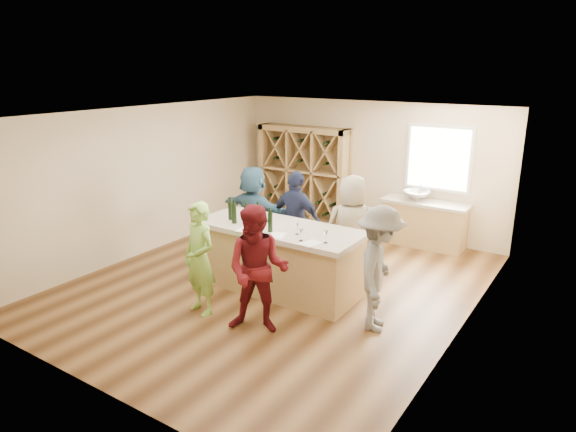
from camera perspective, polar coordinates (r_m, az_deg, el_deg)
The scene contains 34 objects.
floor at distance 8.68m, azimuth -1.29°, elevation -7.82°, with size 6.00×7.00×0.10m, color brown.
ceiling at distance 7.94m, azimuth -1.43°, elevation 11.61°, with size 6.00×7.00×0.10m, color white.
wall_back at distance 11.22m, azimuth 9.06°, elevation 5.39°, with size 6.00×0.10×2.80m, color beige.
wall_front at distance 5.80m, azimuth -21.87°, elevation -6.32°, with size 6.00×0.10×2.80m, color beige.
wall_left at distance 10.20m, azimuth -15.63°, elevation 3.86°, with size 0.10×7.00×2.80m, color beige.
wall_right at distance 6.99m, azimuth 19.68°, elevation -2.22°, with size 0.10×7.00×2.80m, color beige.
window_frame at distance 10.56m, azimuth 16.41°, elevation 6.17°, with size 1.30×0.06×1.30m, color white.
window_pane at distance 10.53m, azimuth 16.36°, elevation 6.14°, with size 1.18×0.01×1.18m, color white.
wine_rack at distance 11.72m, azimuth 1.73°, elevation 4.57°, with size 2.20×0.45×2.20m, color tan.
back_counter_base at distance 10.65m, azimuth 14.89°, elevation -0.96°, with size 1.60×0.58×0.86m, color tan.
back_counter_top at distance 10.52m, azimuth 15.08°, elevation 1.43°, with size 1.70×0.62×0.06m, color #C1B49E.
sink at distance 10.55m, azimuth 14.10°, elevation 2.23°, with size 0.54×0.54×0.19m, color silver.
faucet at distance 10.71m, azimuth 14.45°, elevation 2.72°, with size 0.02×0.02×0.30m, color silver.
tasting_counter_base at distance 8.27m, azimuth -1.03°, elevation -4.96°, with size 2.60×1.00×1.00m, color tan.
tasting_counter_top at distance 8.09m, azimuth -1.04°, elevation -1.40°, with size 2.72×1.12×0.08m, color #C1B49E.
wine_bottle_a at distance 8.43m, azimuth -6.42°, elevation 0.59°, with size 0.07×0.07×0.30m, color black.
wine_bottle_b at distance 8.23m, azimuth -6.01°, elevation 0.29°, with size 0.08×0.08×0.32m, color black.
wine_bottle_c at distance 8.25m, azimuth -4.71°, elevation 0.22°, with size 0.07×0.07×0.28m, color black.
wine_bottle_d at distance 8.11m, azimuth -4.05°, elevation -0.11°, with size 0.07×0.07×0.27m, color black.
wine_bottle_e at distance 8.08m, azimuth -3.39°, elevation -0.00°, with size 0.08×0.08×0.31m, color black.
wine_glass_a at distance 7.88m, azimuth -4.41°, elevation -1.02°, with size 0.06×0.06×0.16m, color white.
wine_glass_c at distance 7.39m, azimuth 1.45°, elevation -2.14°, with size 0.07×0.07×0.17m, color white.
wine_glass_d at distance 7.67m, azimuth 1.01°, elevation -1.48°, with size 0.06×0.06×0.16m, color white.
wine_glass_e at distance 7.32m, azimuth 4.22°, elevation -2.33°, with size 0.07×0.07×0.18m, color white.
tasting_menu_a at distance 7.94m, azimuth -4.83°, elevation -1.51°, with size 0.20×0.28×0.00m, color white.
tasting_menu_b at distance 7.65m, azimuth -1.20°, elevation -2.16°, with size 0.22×0.30×0.00m, color white.
tasting_menu_c at distance 7.32m, azimuth 2.52°, elevation -3.04°, with size 0.21×0.29×0.00m, color white.
person_near_left at distance 7.52m, azimuth -9.79°, elevation -4.70°, with size 0.61×0.45×1.68m, color #8CC64C.
person_near_right at distance 6.91m, azimuth -3.38°, elevation -5.99°, with size 0.87×0.47×1.78m, color #590F14.
person_server at distance 7.06m, azimuth 10.10°, elevation -5.83°, with size 1.13×0.53×1.75m, color slate.
person_far_mid at distance 8.99m, azimuth 0.92°, elevation -0.56°, with size 1.04×0.53×1.78m, color #191E38.
person_far_right at distance 8.49m, azimuth 7.07°, elevation -1.54°, with size 0.89×0.58×1.83m, color gray.
person_far_left at distance 9.55m, azimuth -3.86°, elevation 0.38°, with size 1.63×0.59×1.76m, color #335972.
wine_bottle_f at distance 7.77m, azimuth -2.00°, elevation -0.70°, with size 0.07×0.07×0.30m, color black.
Camera 1 is at (4.51, -6.50, 3.54)m, focal length 32.00 mm.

